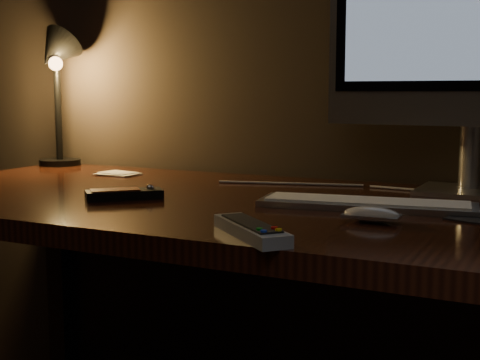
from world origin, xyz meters
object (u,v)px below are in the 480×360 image
at_px(tv_remote, 251,229).
at_px(keyboard, 366,204).
at_px(monitor, 475,9).
at_px(mouse, 371,217).
at_px(desk, 245,252).
at_px(desk_lamp, 56,72).
at_px(media_remote, 124,194).

bearing_deg(tv_remote, keyboard, 116.79).
xyz_separation_m(monitor, mouse, (-0.10, -0.40, -0.38)).
relative_size(desk, desk_lamp, 3.94).
xyz_separation_m(monitor, desk_lamp, (-1.14, 0.01, -0.11)).
bearing_deg(monitor, media_remote, -146.78).
height_order(mouse, desk_lamp, desk_lamp).
height_order(media_remote, tv_remote, media_remote).
bearing_deg(monitor, mouse, -102.73).
bearing_deg(tv_remote, monitor, 110.08).
bearing_deg(mouse, desk, 147.68).
distance_m(tv_remote, desk_lamp, 1.12).
height_order(tv_remote, desk_lamp, desk_lamp).
distance_m(monitor, tv_remote, 0.74).
xyz_separation_m(desk, mouse, (0.33, -0.19, 0.14)).
bearing_deg(keyboard, mouse, -79.30).
distance_m(monitor, desk_lamp, 1.15).
bearing_deg(monitor, desk_lamp, -179.21).
relative_size(monitor, mouse, 6.92).
bearing_deg(media_remote, monitor, -12.18).
bearing_deg(media_remote, tv_remote, -72.47).
bearing_deg(desk, desk_lamp, 162.87).
distance_m(media_remote, tv_remote, 0.44).
xyz_separation_m(monitor, tv_remote, (-0.23, -0.60, -0.38)).
bearing_deg(mouse, monitor, 73.74).
height_order(monitor, mouse, monitor).
bearing_deg(media_remote, desk_lamp, 98.68).
relative_size(media_remote, desk_lamp, 0.37).
relative_size(desk, keyboard, 3.94).
height_order(desk, monitor, monitor).
xyz_separation_m(monitor, keyboard, (-0.15, -0.27, -0.38)).
relative_size(monitor, desk_lamp, 1.61).
height_order(monitor, keyboard, monitor).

